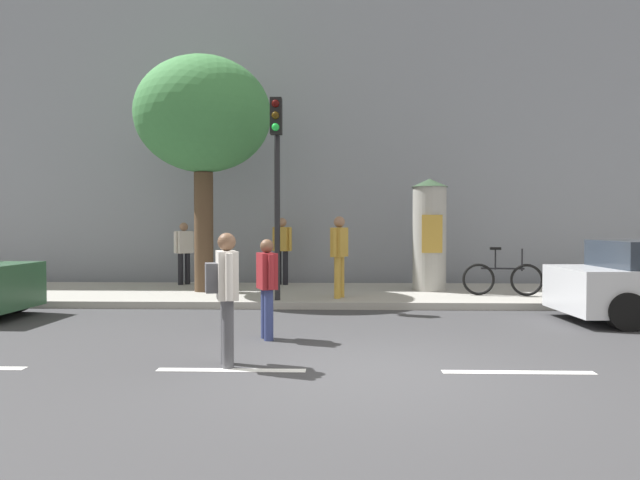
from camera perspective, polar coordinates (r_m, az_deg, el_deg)
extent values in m
plane|color=#38383A|center=(7.20, 5.25, -12.61)|extent=(80.00, 80.00, 0.00)
cube|color=#9E9B93|center=(14.08, 3.51, -5.32)|extent=(36.00, 4.00, 0.15)
cube|color=silver|center=(7.30, -8.64, -12.39)|extent=(1.80, 0.16, 0.01)
cube|color=silver|center=(7.50, 18.74, -12.08)|extent=(1.80, 0.16, 0.01)
cube|color=gray|center=(19.33, 3.08, 12.61)|extent=(36.00, 5.00, 10.93)
cylinder|color=black|center=(12.39, -4.18, 2.13)|extent=(0.12, 0.12, 3.47)
cube|color=black|center=(12.41, -4.29, 11.92)|extent=(0.24, 0.24, 0.75)
sphere|color=#390605|center=(12.32, -4.36, 13.10)|extent=(0.16, 0.16, 0.16)
sphere|color=#3C2906|center=(12.28, -4.35, 12.00)|extent=(0.16, 0.16, 0.16)
sphere|color=green|center=(12.24, -4.35, 10.90)|extent=(0.16, 0.16, 0.16)
cylinder|color=#9E9B93|center=(14.45, 10.59, 0.12)|extent=(0.81, 0.81, 2.51)
cone|color=#334C33|center=(14.48, 10.62, 5.49)|extent=(0.89, 0.89, 0.20)
cube|color=#B78C33|center=(14.04, 10.85, 0.59)|extent=(0.48, 0.02, 0.90)
cylinder|color=#4C3826|center=(14.26, -11.24, 0.78)|extent=(0.45, 0.45, 2.84)
ellipsoid|color=#3D7F42|center=(14.49, -11.30, 11.88)|extent=(3.22, 3.22, 2.74)
cylinder|color=navy|center=(8.95, -5.01, -7.28)|extent=(0.14, 0.14, 0.77)
cylinder|color=navy|center=(9.13, -5.33, -7.10)|extent=(0.14, 0.14, 0.77)
cube|color=maroon|center=(8.96, -5.18, -3.01)|extent=(0.37, 0.45, 0.55)
cylinder|color=maroon|center=(8.73, -4.78, -3.13)|extent=(0.09, 0.09, 0.52)
cylinder|color=maroon|center=(9.20, -5.57, -2.90)|extent=(0.09, 0.09, 0.52)
sphere|color=brown|center=(8.94, -5.19, -0.59)|extent=(0.21, 0.21, 0.21)
cylinder|color=#4C4C51|center=(7.32, -8.94, -9.04)|extent=(0.14, 0.14, 0.84)
cylinder|color=#4C4C51|center=(7.56, -9.11, -8.70)|extent=(0.14, 0.14, 0.84)
cube|color=silver|center=(7.34, -9.05, -3.38)|extent=(0.37, 0.54, 0.59)
cylinder|color=silver|center=(7.05, -8.84, -3.58)|extent=(0.09, 0.09, 0.56)
cylinder|color=silver|center=(7.63, -9.25, -3.19)|extent=(0.09, 0.09, 0.56)
sphere|color=brown|center=(7.32, -9.07, -0.19)|extent=(0.23, 0.23, 0.23)
cube|color=#4C4C51|center=(7.33, -10.45, -3.63)|extent=(0.23, 0.31, 0.36)
cylinder|color=black|center=(16.05, -12.77, -2.74)|extent=(0.14, 0.14, 0.83)
cylinder|color=black|center=(15.94, -13.41, -2.77)|extent=(0.14, 0.14, 0.83)
cube|color=silver|center=(15.96, -13.10, -0.21)|extent=(0.46, 0.47, 0.59)
cylinder|color=silver|center=(16.10, -12.34, -0.19)|extent=(0.09, 0.09, 0.56)
cylinder|color=silver|center=(15.82, -13.88, -0.23)|extent=(0.09, 0.09, 0.56)
sphere|color=#8C664C|center=(15.95, -13.11, 1.26)|extent=(0.23, 0.23, 0.23)
cylinder|color=#B78C33|center=(12.91, 2.08, -3.60)|extent=(0.14, 0.14, 0.90)
cylinder|color=#B78C33|center=(12.68, 1.69, -3.69)|extent=(0.14, 0.14, 0.90)
cube|color=#B78C33|center=(12.75, 1.89, -0.21)|extent=(0.40, 0.54, 0.64)
cylinder|color=#B78C33|center=(13.01, 2.34, -0.17)|extent=(0.09, 0.09, 0.60)
cylinder|color=#B78C33|center=(12.48, 1.42, -0.24)|extent=(0.09, 0.09, 0.60)
sphere|color=#8C664C|center=(12.74, 1.89, 1.77)|extent=(0.24, 0.24, 0.24)
cylinder|color=black|center=(15.65, -4.03, -2.70)|extent=(0.14, 0.14, 0.90)
cylinder|color=black|center=(15.52, -3.38, -2.73)|extent=(0.14, 0.14, 0.90)
cube|color=#B78C33|center=(15.55, -3.71, 0.10)|extent=(0.50, 0.43, 0.63)
cylinder|color=#B78C33|center=(15.70, -4.48, 0.11)|extent=(0.09, 0.09, 0.60)
cylinder|color=#B78C33|center=(15.39, -2.92, 0.09)|extent=(0.09, 0.09, 0.60)
sphere|color=#8C664C|center=(15.54, -3.71, 1.72)|extent=(0.24, 0.24, 0.24)
torus|color=black|center=(13.74, 15.16, -3.71)|extent=(0.72, 0.14, 0.72)
torus|color=black|center=(13.91, 19.47, -3.68)|extent=(0.72, 0.14, 0.72)
cylinder|color=black|center=(13.79, 17.34, -2.67)|extent=(0.94, 0.14, 0.04)
cylinder|color=black|center=(13.76, 16.70, -1.84)|extent=(0.04, 0.04, 0.45)
cylinder|color=black|center=(13.86, 19.06, -1.83)|extent=(0.04, 0.04, 0.50)
cube|color=black|center=(13.75, 16.70, -0.80)|extent=(0.25, 0.13, 0.06)
cylinder|color=black|center=(13.16, -27.48, -4.90)|extent=(0.65, 0.24, 0.64)
cylinder|color=black|center=(10.94, 27.60, -6.19)|extent=(0.65, 0.25, 0.64)
cylinder|color=black|center=(12.48, 23.81, -5.20)|extent=(0.65, 0.25, 0.64)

